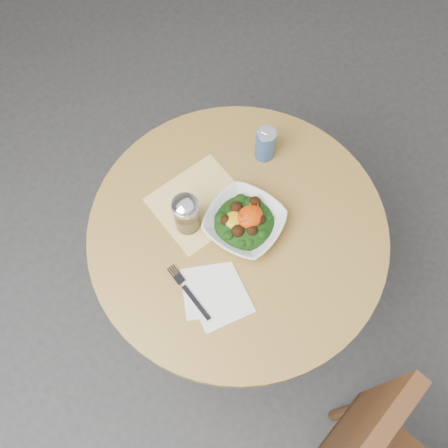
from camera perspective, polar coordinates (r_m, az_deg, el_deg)
name	(u,v)px	position (r m, az deg, el deg)	size (l,w,h in m)	color
ground	(234,298)	(2.19, 1.10, -8.46)	(6.00, 6.00, 0.00)	#313134
table	(236,253)	(1.67, 1.43, -3.30)	(0.90, 0.90, 0.75)	black
cloth_napkin	(200,203)	(1.52, -2.75, 2.39)	(0.26, 0.24, 0.00)	orange
paper_napkins	(215,294)	(1.41, -1.03, -8.05)	(0.21, 0.23, 0.00)	white
salad_bowl	(244,222)	(1.46, 2.35, 0.22)	(0.28, 0.28, 0.08)	white
fork	(188,291)	(1.42, -4.19, -7.61)	(0.02, 0.19, 0.00)	black
spice_shaker	(186,214)	(1.43, -4.32, 1.17)	(0.08, 0.08, 0.14)	silver
beverage_can	(265,144)	(1.56, 4.75, 9.12)	(0.06, 0.06, 0.12)	navy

